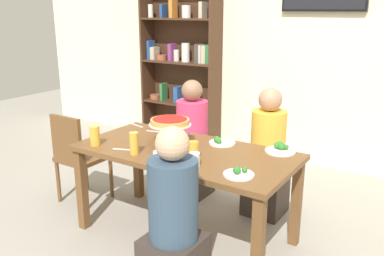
# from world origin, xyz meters

# --- Properties ---
(ground_plane) EXTENTS (12.00, 12.00, 0.00)m
(ground_plane) POSITION_xyz_m (0.00, 0.00, 0.00)
(ground_plane) COLOR gray
(rear_partition) EXTENTS (8.00, 0.12, 2.80)m
(rear_partition) POSITION_xyz_m (0.00, 2.20, 1.40)
(rear_partition) COLOR beige
(rear_partition) RESTS_ON ground_plane
(dining_table) EXTENTS (1.70, 0.84, 0.74)m
(dining_table) POSITION_xyz_m (0.00, 0.00, 0.65)
(dining_table) COLOR brown
(dining_table) RESTS_ON ground_plane
(bookshelf) EXTENTS (1.10, 0.30, 2.21)m
(bookshelf) POSITION_xyz_m (-1.40, 2.02, 1.12)
(bookshelf) COLOR #422819
(bookshelf) RESTS_ON ground_plane
(diner_far_right) EXTENTS (0.34, 0.34, 1.15)m
(diner_far_right) POSITION_xyz_m (0.39, 0.72, 0.49)
(diner_far_right) COLOR #382D28
(diner_far_right) RESTS_ON ground_plane
(diner_far_left) EXTENTS (0.34, 0.34, 1.15)m
(diner_far_left) POSITION_xyz_m (-0.39, 0.70, 0.49)
(diner_far_left) COLOR #382D28
(diner_far_left) RESTS_ON ground_plane
(diner_near_right) EXTENTS (0.34, 0.34, 1.15)m
(diner_near_right) POSITION_xyz_m (0.38, -0.69, 0.49)
(diner_near_right) COLOR #382D28
(diner_near_right) RESTS_ON ground_plane
(chair_head_west) EXTENTS (0.40, 0.40, 0.87)m
(chair_head_west) POSITION_xyz_m (-1.18, -0.04, 0.49)
(chair_head_west) COLOR brown
(chair_head_west) RESTS_ON ground_plane
(deep_dish_pizza_stand) EXTENTS (0.34, 0.34, 0.21)m
(deep_dish_pizza_stand) POSITION_xyz_m (-0.18, 0.06, 0.91)
(deep_dish_pizza_stand) COLOR silver
(deep_dish_pizza_stand) RESTS_ON dining_table
(salad_plate_near_diner) EXTENTS (0.21, 0.21, 0.07)m
(salad_plate_near_diner) POSITION_xyz_m (0.16, 0.27, 0.76)
(salad_plate_near_diner) COLOR white
(salad_plate_near_diner) RESTS_ON dining_table
(salad_plate_far_diner) EXTENTS (0.23, 0.23, 0.07)m
(salad_plate_far_diner) POSITION_xyz_m (0.63, 0.36, 0.76)
(salad_plate_far_diner) COLOR white
(salad_plate_far_diner) RESTS_ON dining_table
(salad_plate_spare) EXTENTS (0.20, 0.20, 0.07)m
(salad_plate_spare) POSITION_xyz_m (0.58, -0.24, 0.76)
(salad_plate_spare) COLOR white
(salad_plate_spare) RESTS_ON dining_table
(beer_glass_amber_tall) EXTENTS (0.06, 0.06, 0.17)m
(beer_glass_amber_tall) POSITION_xyz_m (-0.26, -0.29, 0.82)
(beer_glass_amber_tall) COLOR gold
(beer_glass_amber_tall) RESTS_ON dining_table
(beer_glass_amber_short) EXTENTS (0.08, 0.08, 0.16)m
(beer_glass_amber_short) POSITION_xyz_m (-0.66, -0.30, 0.82)
(beer_glass_amber_short) COLOR gold
(beer_glass_amber_short) RESTS_ON dining_table
(beer_glass_amber_spare) EXTENTS (0.07, 0.07, 0.13)m
(beer_glass_amber_spare) POSITION_xyz_m (0.17, -0.14, 0.81)
(beer_glass_amber_spare) COLOR gold
(beer_glass_amber_spare) RESTS_ON dining_table
(water_glass_clear_near) EXTENTS (0.07, 0.07, 0.09)m
(water_glass_clear_near) POSITION_xyz_m (0.01, -0.35, 0.79)
(water_glass_clear_near) COLOR white
(water_glass_clear_near) RESTS_ON dining_table
(water_glass_clear_far) EXTENTS (0.07, 0.07, 0.12)m
(water_glass_clear_far) POSITION_xyz_m (-0.04, -0.22, 0.80)
(water_glass_clear_far) COLOR white
(water_glass_clear_far) RESTS_ON dining_table
(water_glass_clear_spare) EXTENTS (0.07, 0.07, 0.10)m
(water_glass_clear_spare) POSITION_xyz_m (0.25, -0.25, 0.79)
(water_glass_clear_spare) COLOR white
(water_glass_clear_spare) RESTS_ON dining_table
(cutlery_fork_near) EXTENTS (0.18, 0.05, 0.00)m
(cutlery_fork_near) POSITION_xyz_m (-0.49, 0.26, 0.74)
(cutlery_fork_near) COLOR silver
(cutlery_fork_near) RESTS_ON dining_table
(cutlery_knife_near) EXTENTS (0.17, 0.08, 0.00)m
(cutlery_knife_near) POSITION_xyz_m (-0.39, -0.26, 0.74)
(cutlery_knife_near) COLOR silver
(cutlery_knife_near) RESTS_ON dining_table
(cutlery_fork_far) EXTENTS (0.18, 0.06, 0.00)m
(cutlery_fork_far) POSITION_xyz_m (-0.76, 0.32, 0.74)
(cutlery_fork_far) COLOR silver
(cutlery_fork_far) RESTS_ON dining_table
(cutlery_knife_far) EXTENTS (0.18, 0.06, 0.00)m
(cutlery_knife_far) POSITION_xyz_m (-0.25, 0.34, 0.74)
(cutlery_knife_far) COLOR silver
(cutlery_knife_far) RESTS_ON dining_table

